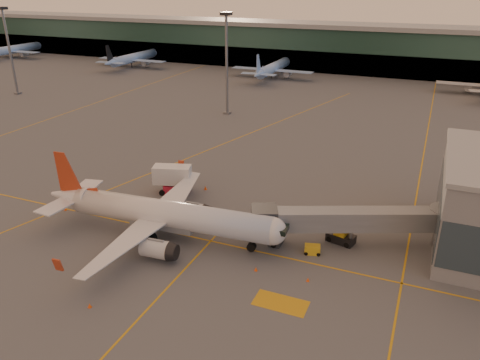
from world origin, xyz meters
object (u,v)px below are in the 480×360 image
at_px(pushback_tug, 341,237).
at_px(gpu_cart, 312,250).
at_px(main_airplane, 162,214).
at_px(catering_truck, 173,178).

bearing_deg(pushback_tug, gpu_cart, -108.24).
bearing_deg(gpu_cart, main_airplane, 175.62).
bearing_deg(main_airplane, catering_truck, 110.70).
bearing_deg(pushback_tug, catering_truck, -175.53).
distance_m(gpu_cart, pushback_tug, 5.20).
bearing_deg(catering_truck, pushback_tug, -27.58).
bearing_deg(main_airplane, gpu_cart, 6.23).
xyz_separation_m(catering_truck, pushback_tug, (29.10, -5.14, -1.93)).
distance_m(catering_truck, gpu_cart, 28.04).
height_order(main_airplane, catering_truck, main_airplane).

